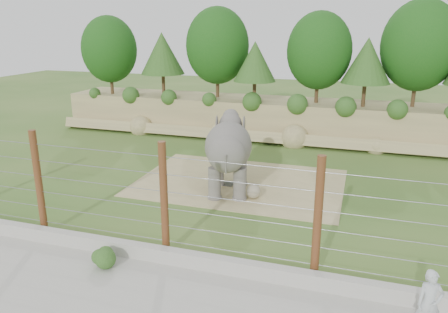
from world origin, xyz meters
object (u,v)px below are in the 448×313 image
(elephant, at_px, (228,156))
(zookeeper, at_px, (429,303))
(stone_ball, at_px, (254,192))
(barrier_fence, at_px, (164,200))

(elephant, xyz_separation_m, zookeeper, (7.68, -7.85, -0.83))
(stone_ball, distance_m, zookeeper, 9.75)
(elephant, distance_m, zookeeper, 11.01)
(stone_ball, xyz_separation_m, zookeeper, (6.34, -7.38, 0.57))
(elephant, bearing_deg, stone_ball, -32.87)
(zookeeper, bearing_deg, stone_ball, 114.05)
(barrier_fence, xyz_separation_m, zookeeper, (7.99, -1.67, -1.10))
(barrier_fence, distance_m, zookeeper, 8.24)
(elephant, relative_size, zookeeper, 2.39)
(elephant, relative_size, stone_ball, 6.74)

